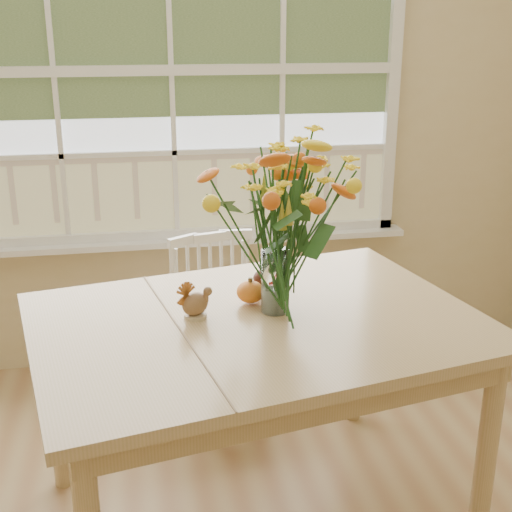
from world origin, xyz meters
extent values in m
cube|color=#D3BC87|center=(0.00, 2.25, 1.35)|extent=(4.00, 0.02, 2.70)
cube|color=silver|center=(0.00, 2.23, 1.55)|extent=(2.20, 0.00, 1.60)
cube|color=white|center=(0.00, 2.18, 0.69)|extent=(2.42, 0.12, 0.03)
cube|color=tan|center=(0.19, 0.90, 0.79)|extent=(1.69, 1.36, 0.04)
cube|color=tan|center=(0.19, 0.90, 0.72)|extent=(1.55, 1.21, 0.10)
cylinder|color=tan|center=(-0.55, 1.21, 0.38)|extent=(0.07, 0.07, 0.77)
cylinder|color=tan|center=(0.93, 0.59, 0.38)|extent=(0.07, 0.07, 0.77)
cylinder|color=tan|center=(0.75, 1.47, 0.38)|extent=(0.07, 0.07, 0.77)
cube|color=white|center=(0.15, 1.57, 0.40)|extent=(0.47, 0.45, 0.05)
cube|color=white|center=(0.12, 1.72, 0.63)|extent=(0.39, 0.13, 0.45)
cylinder|color=white|center=(0.03, 1.39, 0.19)|extent=(0.03, 0.03, 0.38)
cylinder|color=white|center=(-0.03, 1.67, 0.19)|extent=(0.03, 0.03, 0.38)
cylinder|color=white|center=(0.33, 1.46, 0.19)|extent=(0.03, 0.03, 0.38)
cylinder|color=white|center=(0.27, 1.74, 0.19)|extent=(0.03, 0.03, 0.38)
cylinder|color=white|center=(0.26, 0.95, 0.92)|extent=(0.10, 0.10, 0.23)
ellipsoid|color=#F05A1C|center=(0.19, 1.04, 0.85)|extent=(0.10, 0.10, 0.08)
cylinder|color=#CCB78C|center=(-0.02, 0.95, 0.81)|extent=(0.08, 0.08, 0.01)
ellipsoid|color=brown|center=(-0.02, 0.95, 0.86)|extent=(0.12, 0.11, 0.08)
ellipsoid|color=#38160F|center=(0.26, 1.17, 0.84)|extent=(0.08, 0.08, 0.07)
camera|label=1|loc=(-0.19, -1.22, 1.77)|focal=48.00mm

